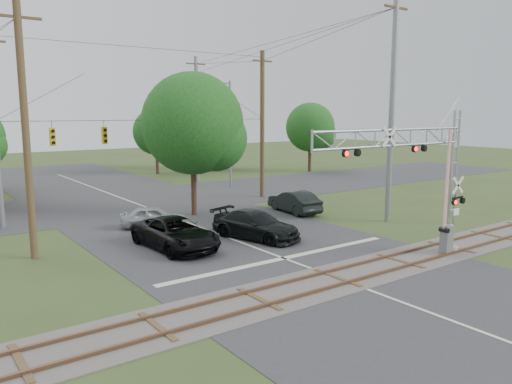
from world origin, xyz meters
TOP-DOWN VIEW (x-y plane):
  - ground at (0.00, 0.00)m, footprint 160.00×160.00m
  - road_main at (0.00, 10.00)m, footprint 14.00×90.00m
  - road_cross at (0.00, 24.00)m, footprint 90.00×12.00m
  - railroad_track at (0.00, 2.00)m, footprint 90.00×3.20m
  - crossing_gantry at (4.50, 1.64)m, footprint 9.67×0.87m
  - traffic_signal_span at (0.93, 20.00)m, footprint 19.34×0.36m
  - pickup_black at (-3.25, 10.10)m, footprint 2.85×5.69m
  - car_dark at (1.18, 9.36)m, footprint 3.51×5.53m
  - sedan_silver at (-2.22, 14.95)m, footprint 4.12×3.08m
  - suv_dark at (7.47, 13.60)m, footprint 2.09×4.70m
  - streetlight at (10.12, 25.92)m, footprint 2.54×0.26m
  - utility_poles at (3.07, 22.51)m, footprint 24.84×28.91m
  - treeline at (2.32, 32.37)m, footprint 53.81×30.39m

SIDE VIEW (x-z plane):
  - ground at x=0.00m, z-range 0.00..0.00m
  - road_main at x=0.00m, z-range 0.00..0.02m
  - road_cross at x=0.00m, z-range 0.00..0.02m
  - railroad_track at x=0.00m, z-range -0.05..0.11m
  - sedan_silver at x=-2.22m, z-range 0.00..1.31m
  - car_dark at x=1.18m, z-range 0.00..1.49m
  - suv_dark at x=7.47m, z-range 0.00..1.50m
  - pickup_black at x=-3.25m, z-range 0.00..1.54m
  - crossing_gantry at x=4.50m, z-range 0.78..7.63m
  - treeline at x=2.32m, z-range 0.53..9.89m
  - streetlight at x=10.12m, z-range 0.56..10.09m
  - traffic_signal_span at x=0.93m, z-range -0.07..11.43m
  - utility_poles at x=3.07m, z-range -0.61..12.93m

